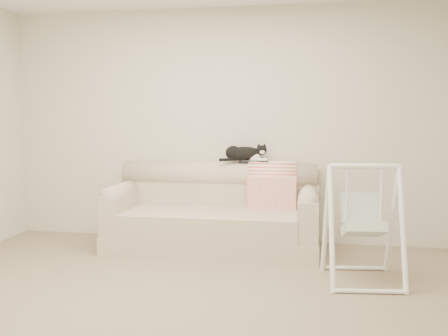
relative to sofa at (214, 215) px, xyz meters
name	(u,v)px	position (x,y,z in m)	size (l,w,h in m)	color
ground_plane	(183,303)	(0.07, -1.62, -0.35)	(5.00, 5.00, 0.00)	#776954
room_shell	(181,99)	(0.07, -1.62, 1.18)	(5.04, 4.04, 2.60)	beige
sofa	(214,215)	(0.00, 0.00, 0.00)	(2.20, 0.93, 0.90)	tan
remote_a	(246,162)	(0.31, 0.23, 0.56)	(0.18, 0.06, 0.03)	black
remote_b	(261,162)	(0.48, 0.23, 0.56)	(0.17, 0.07, 0.02)	black
tuxedo_cat	(245,154)	(0.30, 0.24, 0.65)	(0.53, 0.26, 0.21)	black
throw_blanket	(273,179)	(0.60, 0.23, 0.37)	(0.52, 0.38, 0.58)	#E7583C
baby_swing	(363,223)	(1.45, -0.86, 0.15)	(0.69, 0.72, 1.02)	white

